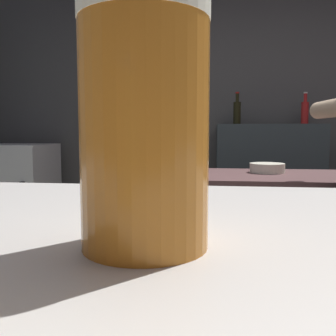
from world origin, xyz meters
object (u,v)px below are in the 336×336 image
object	(u,v)px
mixing_bowl	(267,168)
bottle_hot_sauce	(237,112)
pint_glass_near	(145,125)
bottle_soy	(305,112)
mini_fridge	(18,204)

from	to	relation	value
mixing_bowl	bottle_hot_sauce	bearing A→B (deg)	95.37
pint_glass_near	bottle_soy	bearing A→B (deg)	74.85
mini_fridge	pint_glass_near	distance (m)	3.30
mini_fridge	pint_glass_near	xyz separation A→B (m)	(1.64, -2.79, 0.64)
mini_fridge	bottle_hot_sauce	distance (m)	2.06
pint_glass_near	bottle_hot_sauce	distance (m)	2.97
mini_fridge	mixing_bowl	size ratio (longest dim) A/B	5.47
mini_fridge	bottle_soy	world-z (taller)	bottle_soy
mixing_bowl	bottle_hot_sauce	world-z (taller)	bottle_hot_sauce
mini_fridge	mixing_bowl	distance (m)	2.23
mixing_bowl	bottle_hot_sauce	distance (m)	1.13
bottle_soy	mixing_bowl	bearing A→B (deg)	-112.30
mixing_bowl	pint_glass_near	size ratio (longest dim) A/B	1.28
pint_glass_near	mixing_bowl	bearing A→B (deg)	79.40
pint_glass_near	mini_fridge	bearing A→B (deg)	120.38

